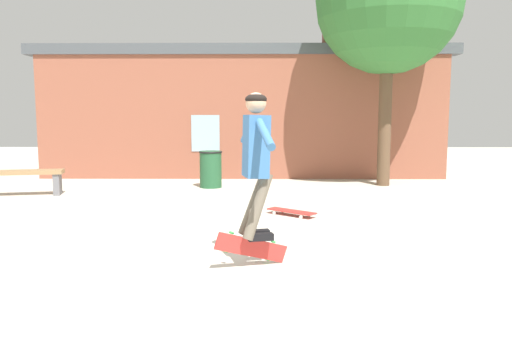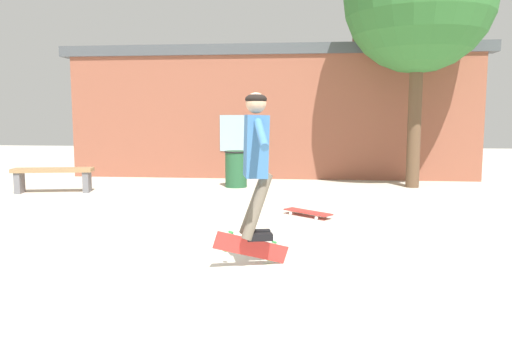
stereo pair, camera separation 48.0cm
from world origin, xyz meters
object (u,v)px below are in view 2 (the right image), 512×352
Objects in this scene: trash_bin at (236,168)px; skateboard_resting at (308,212)px; park_bench at (53,175)px; skateboard_flipping at (251,247)px; skater at (256,153)px.

skateboard_resting is (1.59, -3.14, -0.35)m from trash_bin.
trash_bin reaches higher than park_bench.
skateboard_resting is at bearing 51.23° from skateboard_flipping.
park_bench is 1.08× the size of skater.
park_bench is at bearing 122.50° from skater.
skateboard_resting is (0.53, 2.71, -1.13)m from skater.
park_bench is 3.82m from trash_bin.
trash_bin is at bearing 73.04° from skateboard_flipping.
skateboard_flipping is (-0.05, -0.02, -0.99)m from skater.
skater is at bearing -79.72° from trash_bin.
park_bench is 2.08× the size of skateboard_resting.
skateboard_resting is at bearing 66.03° from skater.
park_bench is at bearing -161.45° from trash_bin.
skater is at bearing -56.53° from park_bench.
skateboard_resting is at bearing -32.12° from park_bench.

